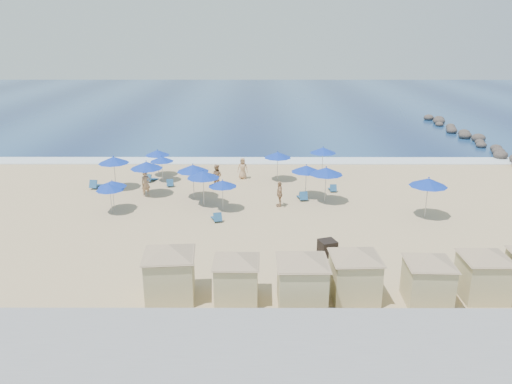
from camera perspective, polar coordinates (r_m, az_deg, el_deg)
ground at (r=31.32m, az=-1.07°, el=-3.55°), size 160.00×160.00×0.00m
ocean at (r=84.91m, az=-0.30°, el=10.22°), size 160.00×80.00×0.06m
surf_line at (r=46.08m, az=-0.68°, el=3.59°), size 160.00×2.50×0.08m
seawall at (r=19.03m, az=-1.95°, el=-16.74°), size 160.00×6.10×1.22m
rock_jetty at (r=59.90m, az=23.21°, el=5.82°), size 2.56×26.66×0.96m
trash_bin at (r=27.07m, az=8.16°, el=-6.34°), size 1.08×1.08×0.85m
cabana_0 at (r=22.61m, az=-9.87°, el=-8.13°), size 4.54×4.54×2.86m
cabana_1 at (r=22.17m, az=-2.26°, el=-8.91°), size 4.08×4.08×2.56m
cabana_2 at (r=21.79m, az=5.31°, el=-9.06°), size 4.48×4.48×2.81m
cabana_3 at (r=22.67m, az=11.27°, el=-8.34°), size 4.37×4.37×2.74m
cabana_4 at (r=23.25m, az=19.14°, el=-8.58°), size 4.12×4.12×2.59m
cabana_5 at (r=24.57m, az=24.67°, el=-7.74°), size 4.20×4.20×2.63m
umbrella_0 at (r=38.85m, az=-15.97°, el=3.54°), size 2.29×2.29×2.61m
umbrella_1 at (r=33.75m, az=-16.37°, el=0.52°), size 1.81×1.81×2.06m
umbrella_2 at (r=41.73m, az=-11.21°, el=4.43°), size 1.99×1.99×2.26m
umbrella_3 at (r=36.65m, az=-12.42°, el=3.01°), size 2.32×2.32×2.64m
umbrella_4 at (r=40.14m, az=-10.73°, el=3.73°), size 1.85×1.85×2.10m
umbrella_5 at (r=35.47m, az=-7.23°, el=2.72°), size 2.27×2.27×2.58m
umbrella_6 at (r=32.97m, az=-3.85°, el=0.99°), size 1.90×1.90×2.16m
umbrella_7 at (r=39.58m, az=2.48°, el=4.27°), size 2.15×2.15×2.45m
umbrella_8 at (r=35.66m, az=5.77°, el=2.67°), size 2.16×2.16×2.46m
umbrella_9 at (r=41.39m, az=7.67°, el=4.76°), size 2.16×2.16×2.46m
umbrella_10 at (r=34.63m, az=8.01°, el=2.40°), size 2.32×2.32×2.64m
umbrella_11 at (r=33.30m, az=19.11°, el=1.07°), size 2.40×2.40×2.73m
umbrella_12 at (r=33.96m, az=-6.07°, el=2.00°), size 2.23×2.23×2.53m
umbrella_13 at (r=34.22m, az=-16.12°, el=0.91°), size 1.88×1.88×2.14m
beach_chair_0 at (r=40.04m, az=-17.88°, el=0.79°), size 0.79×1.41×0.73m
beach_chair_1 at (r=40.68m, az=-11.96°, el=1.52°), size 1.00×1.36×0.68m
beach_chair_2 at (r=39.17m, az=-9.80°, el=0.99°), size 0.70×1.22×0.63m
beach_chair_3 at (r=31.66m, az=-4.51°, el=-2.92°), size 0.83×1.29×0.65m
beach_chair_4 at (r=35.62m, az=5.33°, el=-0.50°), size 0.72×1.34×0.70m
beach_chair_5 at (r=37.79m, az=8.74°, el=0.40°), size 0.53×1.13×0.61m
beachgoer_0 at (r=36.94m, az=-12.48°, el=0.94°), size 0.81×0.76×1.87m
beachgoer_1 at (r=37.92m, az=-4.55°, el=1.78°), size 1.09×0.95×1.90m
beachgoer_2 at (r=34.00m, az=2.70°, el=-0.20°), size 0.51×1.07×1.78m
beachgoer_3 at (r=40.38m, az=-1.54°, el=2.72°), size 0.89×0.62×1.73m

